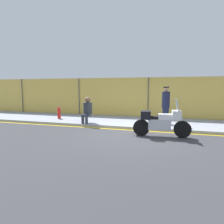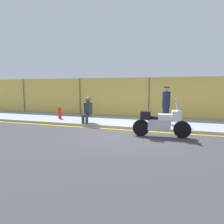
{
  "view_description": "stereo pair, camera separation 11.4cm",
  "coord_description": "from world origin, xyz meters",
  "px_view_note": "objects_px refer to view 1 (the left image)",
  "views": [
    {
      "loc": [
        1.32,
        -7.68,
        1.86
      ],
      "look_at": [
        -1.19,
        0.67,
        0.78
      ],
      "focal_mm": 32.0,
      "sensor_mm": 36.0,
      "label": 1
    },
    {
      "loc": [
        1.43,
        -7.65,
        1.86
      ],
      "look_at": [
        -1.19,
        0.67,
        0.78
      ],
      "focal_mm": 32.0,
      "sensor_mm": 36.0,
      "label": 2
    }
  ],
  "objects_px": {
    "officer_standing": "(166,105)",
    "fire_hydrant": "(59,113)",
    "motorcycle": "(161,122)",
    "person_seated_on_curb": "(87,109)"
  },
  "relations": [
    {
      "from": "person_seated_on_curb",
      "to": "fire_hydrant",
      "type": "height_order",
      "value": "person_seated_on_curb"
    },
    {
      "from": "motorcycle",
      "to": "fire_hydrant",
      "type": "xyz_separation_m",
      "value": [
        -5.66,
        2.1,
        -0.13
      ]
    },
    {
      "from": "officer_standing",
      "to": "fire_hydrant",
      "type": "distance_m",
      "value": 5.77
    },
    {
      "from": "officer_standing",
      "to": "fire_hydrant",
      "type": "xyz_separation_m",
      "value": [
        -5.74,
        -0.07,
        -0.58
      ]
    },
    {
      "from": "officer_standing",
      "to": "fire_hydrant",
      "type": "relative_size",
      "value": 2.7
    },
    {
      "from": "person_seated_on_curb",
      "to": "fire_hydrant",
      "type": "xyz_separation_m",
      "value": [
        -2.05,
        0.75,
        -0.36
      ]
    },
    {
      "from": "motorcycle",
      "to": "officer_standing",
      "type": "distance_m",
      "value": 2.22
    },
    {
      "from": "person_seated_on_curb",
      "to": "fire_hydrant",
      "type": "bearing_deg",
      "value": 159.87
    },
    {
      "from": "motorcycle",
      "to": "officer_standing",
      "type": "xyz_separation_m",
      "value": [
        0.09,
        2.17,
        0.46
      ]
    },
    {
      "from": "person_seated_on_curb",
      "to": "fire_hydrant",
      "type": "distance_m",
      "value": 2.21
    }
  ]
}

